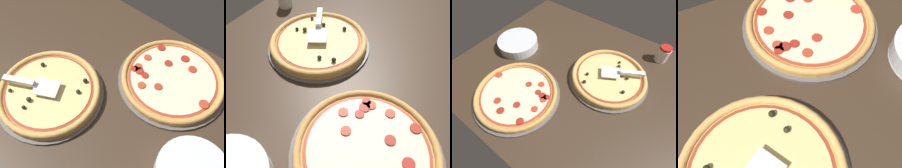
% 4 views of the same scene
% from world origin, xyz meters
% --- Properties ---
extents(ground_plane, '(1.49, 1.05, 0.04)m').
position_xyz_m(ground_plane, '(0.00, 0.00, -0.02)').
color(ground_plane, '#38281C').
extents(pizza_pan_front, '(0.41, 0.41, 0.01)m').
position_xyz_m(pizza_pan_front, '(-0.04, -0.08, 0.01)').
color(pizza_pan_front, '#565451').
rests_on(pizza_pan_front, ground_plane).
extents(pizza_front, '(0.38, 0.38, 0.04)m').
position_xyz_m(pizza_front, '(-0.05, -0.08, 0.03)').
color(pizza_front, tan).
rests_on(pizza_front, pizza_pan_front).
extents(pizza_pan_back, '(0.42, 0.42, 0.01)m').
position_xyz_m(pizza_pan_back, '(0.26, 0.28, 0.01)').
color(pizza_pan_back, '#565451').
rests_on(pizza_pan_back, ground_plane).
extents(pizza_back, '(0.40, 0.40, 0.03)m').
position_xyz_m(pizza_back, '(0.26, 0.28, 0.02)').
color(pizza_back, '#C68E47').
rests_on(pizza_back, pizza_pan_back).
extents(serving_spatula, '(0.21, 0.15, 0.02)m').
position_xyz_m(serving_spatula, '(-0.12, -0.12, 0.06)').
color(serving_spatula, silver).
rests_on(serving_spatula, pizza_front).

